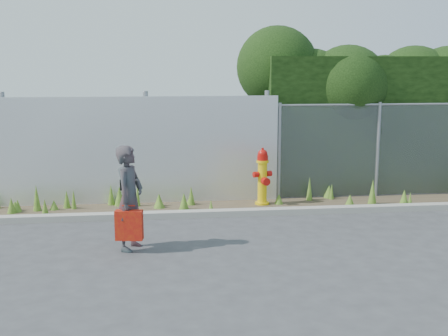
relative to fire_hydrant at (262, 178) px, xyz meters
name	(u,v)px	position (x,y,z in m)	size (l,w,h in m)	color
ground	(253,245)	(-0.62, -2.56, -0.57)	(80.00, 80.00, 0.00)	#3B3C3E
curb	(237,213)	(-0.62, -0.76, -0.51)	(16.00, 0.22, 0.12)	gray
weed_strip	(214,201)	(-1.01, -0.09, -0.44)	(16.00, 1.32, 0.53)	#4A3B2A
corrugated_fence	(69,152)	(-3.87, 0.44, 0.53)	(8.50, 0.21, 2.30)	silver
chainlink_fence	(424,149)	(3.63, 0.44, 0.46)	(6.50, 0.07, 2.05)	gray
hedge	(406,101)	(3.64, 1.49, 1.44)	(7.89, 2.32, 3.69)	black
fire_hydrant	(262,178)	(0.00, 0.00, 0.00)	(0.39, 0.35, 1.18)	yellow
woman	(129,198)	(-2.53, -2.49, 0.24)	(0.59, 0.39, 1.62)	#0D5356
red_tote_bag	(129,225)	(-2.54, -2.69, -0.14)	(0.41, 0.15, 0.54)	#A4090E
black_shoulder_bag	(128,185)	(-2.56, -2.35, 0.42)	(0.23, 0.09, 0.17)	black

